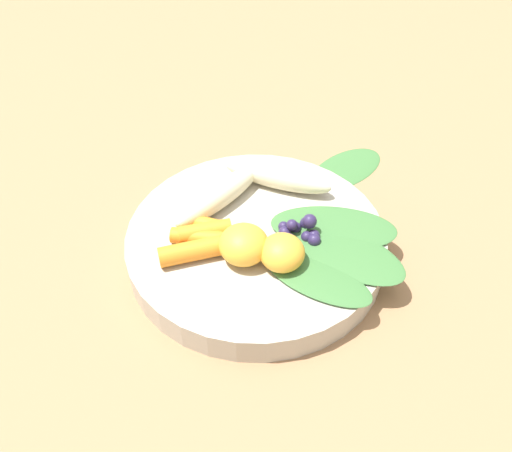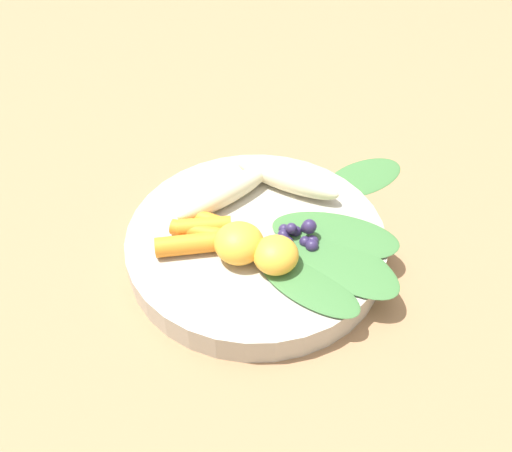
# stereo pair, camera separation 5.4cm
# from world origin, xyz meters

# --- Properties ---
(ground_plane) EXTENTS (2.40, 2.40, 0.00)m
(ground_plane) POSITION_xyz_m (0.00, 0.00, 0.00)
(ground_plane) COLOR #99704C
(bowl) EXTENTS (0.26, 0.26, 0.03)m
(bowl) POSITION_xyz_m (0.00, 0.00, 0.01)
(bowl) COLOR #B2AD9E
(bowl) RESTS_ON ground_plane
(banana_peeled_left) EXTENTS (0.12, 0.05, 0.03)m
(banana_peeled_left) POSITION_xyz_m (-0.01, 0.06, 0.04)
(banana_peeled_left) COLOR beige
(banana_peeled_left) RESTS_ON bowl
(banana_peeled_right) EXTENTS (0.09, 0.12, 0.03)m
(banana_peeled_right) POSITION_xyz_m (0.06, 0.04, 0.04)
(banana_peeled_right) COLOR beige
(banana_peeled_right) RESTS_ON bowl
(orange_segment_near) EXTENTS (0.04, 0.04, 0.03)m
(orange_segment_near) POSITION_xyz_m (-0.01, -0.05, 0.05)
(orange_segment_near) COLOR #F4A833
(orange_segment_near) RESTS_ON bowl
(orange_segment_far) EXTENTS (0.05, 0.05, 0.04)m
(orange_segment_far) POSITION_xyz_m (-0.03, -0.02, 0.05)
(orange_segment_far) COLOR #F4A833
(orange_segment_far) RESTS_ON bowl
(carrot_front) EXTENTS (0.04, 0.05, 0.02)m
(carrot_front) POSITION_xyz_m (-0.04, 0.04, 0.04)
(carrot_front) COLOR orange
(carrot_front) RESTS_ON bowl
(carrot_mid_left) EXTENTS (0.05, 0.04, 0.02)m
(carrot_mid_left) POSITION_xyz_m (-0.04, 0.03, 0.04)
(carrot_mid_left) COLOR orange
(carrot_mid_left) RESTS_ON bowl
(carrot_mid_right) EXTENTS (0.05, 0.05, 0.02)m
(carrot_mid_right) POSITION_xyz_m (-0.05, 0.02, 0.04)
(carrot_mid_right) COLOR orange
(carrot_mid_right) RESTS_ON bowl
(carrot_rear) EXTENTS (0.07, 0.04, 0.02)m
(carrot_rear) POSITION_xyz_m (-0.07, 0.01, 0.04)
(carrot_rear) COLOR orange
(carrot_rear) RESTS_ON bowl
(blueberry_pile) EXTENTS (0.05, 0.04, 0.03)m
(blueberry_pile) POSITION_xyz_m (0.03, -0.03, 0.04)
(blueberry_pile) COLOR #2D234C
(blueberry_pile) RESTS_ON bowl
(kale_leaf_left) EXTENTS (0.08, 0.11, 0.01)m
(kale_leaf_left) POSITION_xyz_m (0.01, -0.08, 0.03)
(kale_leaf_left) COLOR #3D7038
(kale_leaf_left) RESTS_ON bowl
(kale_leaf_right) EXTENTS (0.10, 0.15, 0.01)m
(kale_leaf_right) POSITION_xyz_m (0.05, -0.07, 0.03)
(kale_leaf_right) COLOR #3D7038
(kale_leaf_right) RESTS_ON bowl
(kale_leaf_rear) EXTENTS (0.13, 0.13, 0.01)m
(kale_leaf_rear) POSITION_xyz_m (0.07, -0.04, 0.03)
(kale_leaf_rear) COLOR #3D7038
(kale_leaf_rear) RESTS_ON bowl
(kale_leaf_stray) EXTENTS (0.11, 0.06, 0.01)m
(kale_leaf_stray) POSITION_xyz_m (0.17, 0.04, 0.00)
(kale_leaf_stray) COLOR #3D7038
(kale_leaf_stray) RESTS_ON ground_plane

